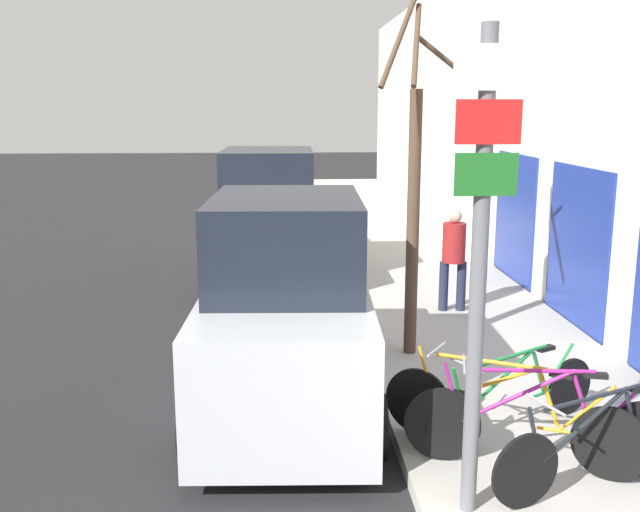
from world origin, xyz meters
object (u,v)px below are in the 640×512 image
(bicycle_0, at_px, (601,446))
(parked_car_1, at_px, (269,222))
(pedestrian_near, at_px, (454,253))
(signpost, at_px, (480,261))
(bicycle_1, at_px, (540,425))
(bicycle_3, at_px, (514,397))
(parked_car_0, at_px, (287,313))
(bicycle_2, at_px, (508,415))
(street_tree, at_px, (414,199))

(bicycle_0, xyz_separation_m, parked_car_1, (-2.85, 8.10, 0.61))
(pedestrian_near, bearing_deg, signpost, -98.86)
(bicycle_1, relative_size, bicycle_3, 1.18)
(signpost, distance_m, pedestrian_near, 5.84)
(bicycle_0, relative_size, parked_car_0, 0.48)
(bicycle_2, bearing_deg, street_tree, 41.40)
(parked_car_1, relative_size, pedestrian_near, 2.82)
(signpost, height_order, bicycle_1, signpost)
(bicycle_0, distance_m, bicycle_1, 0.53)
(bicycle_0, distance_m, bicycle_2, 0.85)
(parked_car_0, bearing_deg, bicycle_0, -38.02)
(bicycle_3, xyz_separation_m, parked_car_0, (-2.19, 1.13, 0.55))
(bicycle_0, xyz_separation_m, bicycle_1, (-0.39, 0.36, 0.03))
(parked_car_0, xyz_separation_m, pedestrian_near, (2.62, 3.14, 0.01))
(signpost, distance_m, bicycle_0, 2.04)
(bicycle_0, bearing_deg, signpost, 82.57)
(pedestrian_near, bearing_deg, street_tree, -114.23)
(bicycle_3, distance_m, parked_car_0, 2.53)
(bicycle_3, bearing_deg, signpost, 121.69)
(parked_car_0, xyz_separation_m, parked_car_1, (-0.27, 5.90, 0.07))
(bicycle_3, height_order, parked_car_0, parked_car_0)
(pedestrian_near, bearing_deg, bicycle_2, -94.24)
(signpost, relative_size, bicycle_0, 1.80)
(parked_car_0, relative_size, street_tree, 0.94)
(bicycle_2, relative_size, street_tree, 0.45)
(bicycle_2, bearing_deg, bicycle_3, 9.19)
(bicycle_2, distance_m, bicycle_3, 0.52)
(bicycle_2, bearing_deg, bicycle_0, -101.82)
(bicycle_1, relative_size, parked_car_0, 0.54)
(bicycle_1, bearing_deg, pedestrian_near, 8.42)
(bicycle_1, height_order, parked_car_1, parked_car_1)
(parked_car_0, bearing_deg, bicycle_2, -36.38)
(parked_car_1, xyz_separation_m, pedestrian_near, (2.89, -2.76, -0.06))
(bicycle_2, height_order, parked_car_0, parked_car_0)
(bicycle_2, bearing_deg, signpost, 179.76)
(street_tree, bearing_deg, bicycle_2, -82.30)
(parked_car_1, distance_m, street_tree, 5.17)
(bicycle_0, distance_m, bicycle_3, 1.14)
(bicycle_1, distance_m, street_tree, 3.50)
(signpost, relative_size, street_tree, 0.82)
(bicycle_3, bearing_deg, parked_car_0, 35.30)
(bicycle_2, height_order, bicycle_3, bicycle_2)
(bicycle_2, distance_m, street_tree, 3.25)
(bicycle_1, height_order, parked_car_0, parked_car_0)
(bicycle_3, distance_m, parked_car_1, 7.47)
(bicycle_3, relative_size, pedestrian_near, 1.23)
(bicycle_2, relative_size, parked_car_0, 0.48)
(signpost, height_order, pedestrian_near, signpost)
(bicycle_1, bearing_deg, parked_car_0, 63.18)
(signpost, xyz_separation_m, bicycle_2, (0.58, 0.87, -1.63))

